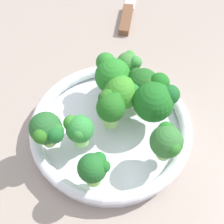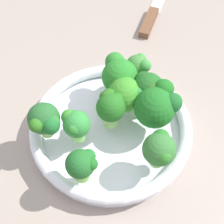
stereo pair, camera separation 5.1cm
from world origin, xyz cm
name	(u,v)px [view 2 (the right image)]	position (x,y,z in cm)	size (l,w,h in cm)	color
ground_plane	(110,131)	(0.00, 0.00, -1.25)	(130.00, 130.00, 2.50)	gray
bowl	(112,128)	(-0.20, 1.38, 1.90)	(27.54, 27.54, 3.72)	white
broccoli_floret_0	(147,88)	(-6.52, -1.90, 7.68)	(5.50, 5.61, 6.75)	#88B257
broccoli_floret_1	(110,107)	(0.04, 1.16, 7.78)	(4.67, 5.35, 6.64)	#95CA66
broccoli_floret_2	(138,67)	(-5.95, -7.10, 7.37)	(4.23, 4.18, 5.87)	#89D05F
broccoli_floret_3	(45,121)	(10.26, 2.27, 7.76)	(5.08, 5.64, 6.60)	#A2CD65
broccoli_floret_4	(76,125)	(5.71, 3.28, 7.18)	(4.44, 4.50, 5.80)	#85D063
broccoli_floret_5	(160,149)	(-5.97, 9.55, 7.67)	(4.99, 5.37, 6.51)	#90C967
broccoli_floret_6	(119,75)	(-2.40, -5.46, 7.55)	(6.22, 7.26, 6.83)	#83C258
broccoli_floret_7	(126,94)	(-2.93, -1.34, 7.45)	(6.51, 6.46, 6.54)	#8DC066
broccoli_floret_8	(157,104)	(-7.23, 1.78, 8.04)	(7.46, 7.88, 7.40)	#8FBC64
broccoli_floret_9	(82,164)	(5.37, 10.26, 7.42)	(4.61, 4.24, 6.13)	#7DBC4E
knife	(154,11)	(-14.81, -30.76, 0.55)	(14.16, 24.82, 1.50)	silver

